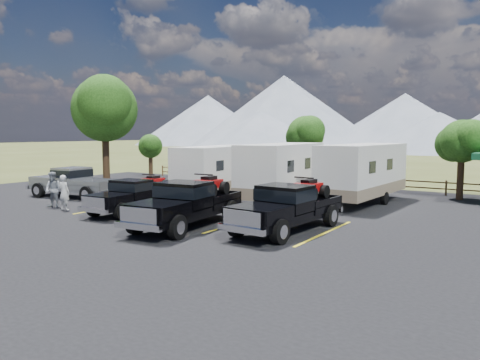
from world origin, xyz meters
The scene contains 18 objects.
ground centered at (0.00, 0.00, 0.00)m, with size 320.00×320.00×0.00m, color #494F21.
asphalt_lot centered at (0.00, 3.00, 0.02)m, with size 44.00×34.00×0.04m, color black.
stall_lines centered at (0.00, 4.00, 0.04)m, with size 12.12×5.50×0.01m.
tree_big_nw centered at (-12.55, 9.03, 5.60)m, with size 5.54×5.18×7.84m.
tree_ne_a centered at (8.97, 17.01, 3.48)m, with size 3.11×2.92×4.76m.
tree_north centered at (-2.03, 19.02, 3.83)m, with size 3.46×3.24×5.25m.
tree_nw_small centered at (-16.02, 17.01, 2.78)m, with size 2.59×2.43×3.85m.
rail_fence centered at (2.00, 18.50, 0.61)m, with size 36.12×0.12×1.00m.
mountain_range centered at (-7.63, 105.98, 7.87)m, with size 209.00×71.00×20.00m.
rig_left centered at (-3.88, 3.32, 0.92)m, with size 2.28×5.61×1.83m.
rig_center centered at (0.64, 2.00, 1.07)m, with size 2.79×6.61×2.15m.
rig_right centered at (4.57, 3.58, 1.05)m, with size 2.54×6.41×2.10m.
trailer_left centered at (-3.73, 10.14, 1.68)m, with size 3.21×9.05×3.13m.
trailer_center centered at (0.69, 10.32, 1.78)m, with size 3.30×9.63×3.33m.
trailer_right centered at (4.68, 12.36, 1.78)m, with size 2.83×9.56×3.32m.
pickup_silver centered at (-10.82, 5.03, 1.00)m, with size 6.34×2.73×1.84m.
person_a centered at (-7.39, 1.81, 0.95)m, with size 0.66×0.43×1.81m, color #BEBEBE.
person_b centered at (-8.59, 2.01, 0.99)m, with size 0.92×0.72×1.90m, color gray.
Camera 1 is at (13.17, -13.09, 4.02)m, focal length 35.00 mm.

